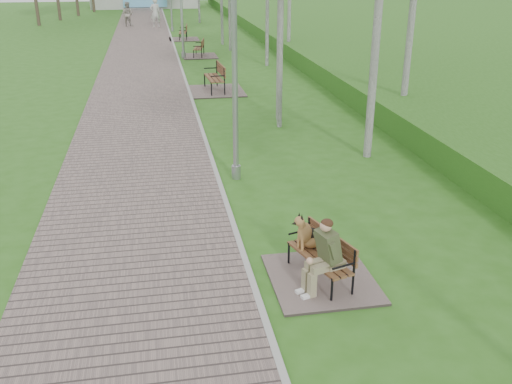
% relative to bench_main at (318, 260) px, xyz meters
% --- Properties ---
extents(ground, '(120.00, 120.00, 0.00)m').
position_rel_bench_main_xyz_m(ground, '(-0.97, 1.03, -0.37)').
color(ground, '#2B5D17').
rests_on(ground, ground).
extents(walkway, '(3.50, 67.00, 0.04)m').
position_rel_bench_main_xyz_m(walkway, '(-2.72, 22.53, -0.35)').
color(walkway, '#61534F').
rests_on(walkway, ground).
extents(kerb, '(0.10, 67.00, 0.05)m').
position_rel_bench_main_xyz_m(kerb, '(-0.97, 22.53, -0.35)').
color(kerb, '#999993').
rests_on(kerb, ground).
extents(embankment, '(14.00, 70.00, 1.60)m').
position_rel_bench_main_xyz_m(embankment, '(11.03, 21.03, -0.37)').
color(embankment, '#3C7828').
rests_on(embankment, ground).
extents(bench_main, '(1.55, 1.72, 1.35)m').
position_rel_bench_main_xyz_m(bench_main, '(0.00, 0.00, 0.00)').
color(bench_main, '#61534F').
rests_on(bench_main, ground).
extents(bench_second, '(2.01, 2.24, 1.24)m').
position_rel_bench_main_xyz_m(bench_second, '(-0.05, 13.37, -0.14)').
color(bench_second, '#61534F').
rests_on(bench_second, ground).
extents(bench_third, '(1.66, 1.84, 1.02)m').
position_rel_bench_main_xyz_m(bench_third, '(0.08, 21.35, -0.19)').
color(bench_third, '#61534F').
rests_on(bench_third, ground).
extents(bench_far, '(1.72, 1.92, 1.06)m').
position_rel_bench_main_xyz_m(bench_far, '(-0.30, 27.71, -0.18)').
color(bench_far, '#61534F').
rests_on(bench_far, ground).
extents(lamp_post_near, '(0.20, 0.20, 5.22)m').
position_rel_bench_main_xyz_m(lamp_post_near, '(-0.56, 4.52, 2.07)').
color(lamp_post_near, gray).
rests_on(lamp_post_near, ground).
extents(lamp_post_second, '(0.20, 0.20, 5.29)m').
position_rel_bench_main_xyz_m(lamp_post_second, '(-0.70, 20.94, 2.10)').
color(lamp_post_second, gray).
rests_on(lamp_post_second, ground).
extents(pedestrian_near, '(0.81, 0.64, 1.95)m').
position_rel_bench_main_xyz_m(pedestrian_near, '(-1.77, 34.39, 0.60)').
color(pedestrian_near, silver).
rests_on(pedestrian_near, ground).
extents(pedestrian_far, '(1.00, 0.91, 1.66)m').
position_rel_bench_main_xyz_m(pedestrian_far, '(-3.69, 35.27, 0.46)').
color(pedestrian_far, gray).
rests_on(pedestrian_far, ground).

